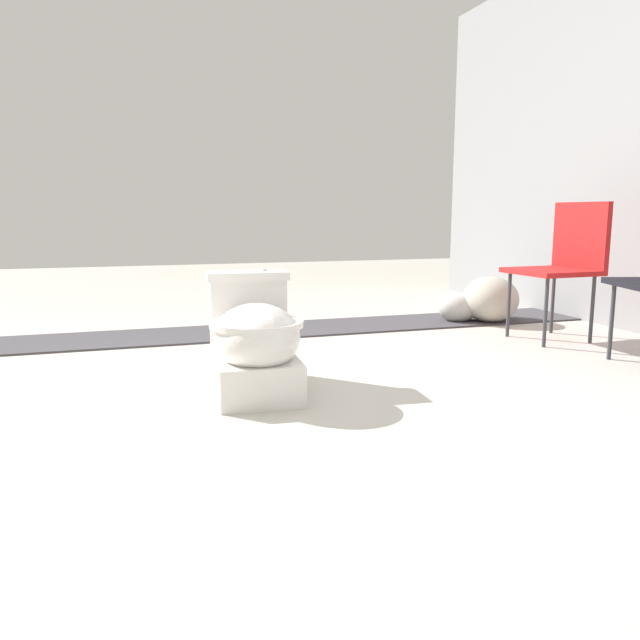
{
  "coord_description": "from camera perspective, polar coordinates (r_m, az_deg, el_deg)",
  "views": [
    {
      "loc": [
        2.59,
        -0.47,
        0.77
      ],
      "look_at": [
        -0.01,
        0.36,
        0.3
      ],
      "focal_mm": 35.0,
      "sensor_mm": 36.0,
      "label": 1
    }
  ],
  "objects": [
    {
      "name": "ground_plane",
      "position": [
        2.74,
        -7.17,
        -6.6
      ],
      "size": [
        14.0,
        14.0,
        0.0
      ],
      "primitive_type": "plane",
      "color": "#B7B2A8"
    },
    {
      "name": "folding_chair_left",
      "position": [
        4.09,
        21.55,
        5.48
      ],
      "size": [
        0.46,
        0.46,
        0.83
      ],
      "rotation": [
        0.0,
        0.0,
        -1.53
      ],
      "color": "red",
      "rests_on": "ground"
    },
    {
      "name": "boulder_near",
      "position": [
        4.6,
        15.33,
        1.83
      ],
      "size": [
        0.61,
        0.6,
        0.32
      ],
      "primitive_type": "ellipsoid",
      "rotation": [
        0.0,
        0.0,
        2.47
      ],
      "color": "#ADA899",
      "rests_on": "ground"
    },
    {
      "name": "gravel_strip",
      "position": [
        4.14,
        -3.86,
        -0.9
      ],
      "size": [
        0.56,
        8.0,
        0.01
      ],
      "primitive_type": "cube",
      "color": "#423F44",
      "rests_on": "ground"
    },
    {
      "name": "toilet",
      "position": [
        2.7,
        -6.05,
        -2.0
      ],
      "size": [
        0.66,
        0.42,
        0.52
      ],
      "rotation": [
        0.0,
        0.0,
        -0.08
      ],
      "color": "white",
      "rests_on": "ground"
    },
    {
      "name": "boulder_far",
      "position": [
        4.54,
        12.5,
        1.06
      ],
      "size": [
        0.29,
        0.33,
        0.2
      ],
      "primitive_type": "ellipsoid",
      "rotation": [
        0.0,
        0.0,
        1.29
      ],
      "color": "#B7B2AD",
      "rests_on": "ground"
    }
  ]
}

